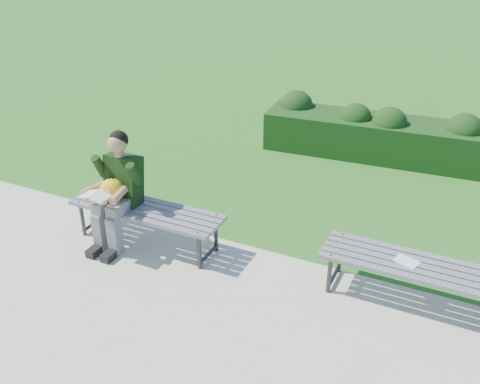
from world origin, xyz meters
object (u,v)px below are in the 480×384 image
at_px(hedge, 372,132).
at_px(bench_right, 416,269).
at_px(seated_boy, 116,187).
at_px(paper_sheet, 407,261).
at_px(bench_left, 146,213).

distance_m(hedge, bench_right, 3.67).
height_order(bench_right, seated_boy, seated_boy).
bearing_deg(seated_boy, bench_right, 5.28).
xyz_separation_m(hedge, bench_right, (1.22, -3.46, 0.04)).
bearing_deg(paper_sheet, hedge, 107.85).
xyz_separation_m(hedge, seated_boy, (-2.00, -3.76, 0.34)).
bearing_deg(hedge, bench_right, -70.66).
bearing_deg(seated_boy, hedge, 61.95).
distance_m(hedge, bench_left, 4.04).
bearing_deg(bench_left, seated_boy, -162.14).
xyz_separation_m(seated_boy, paper_sheet, (3.12, 0.30, -0.24)).
distance_m(hedge, paper_sheet, 3.64).
distance_m(bench_right, seated_boy, 3.25).
height_order(hedge, seated_boy, seated_boy).
xyz_separation_m(bench_left, bench_right, (2.92, 0.20, 0.00)).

